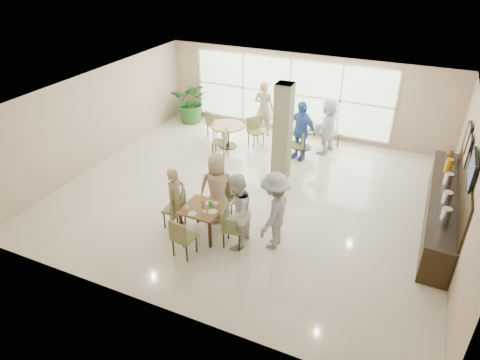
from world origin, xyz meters
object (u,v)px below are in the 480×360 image
at_px(main_table, 203,211).
at_px(teen_standing, 274,211).
at_px(buffet_counter, 442,206).
at_px(adult_standing, 264,108).
at_px(round_table_left, 228,130).
at_px(teen_right, 236,211).
at_px(teen_far, 217,188).
at_px(adult_a, 300,130).
at_px(potted_plant, 192,102).
at_px(round_table_right, 303,131).
at_px(teen_left, 176,199).
at_px(adult_b, 328,126).

relative_size(main_table, teen_standing, 0.48).
distance_m(buffet_counter, adult_standing, 6.80).
relative_size(round_table_left, teen_right, 0.62).
distance_m(teen_far, adult_a, 4.12).
relative_size(main_table, potted_plant, 0.56).
distance_m(round_table_right, buffet_counter, 5.20).
xyz_separation_m(round_table_left, teen_right, (2.46, -4.65, 0.32)).
bearing_deg(round_table_right, teen_far, -98.06).
bearing_deg(teen_left, buffet_counter, -57.03).
bearing_deg(teen_left, round_table_right, -5.91).
distance_m(teen_far, adult_standing, 5.36).
bearing_deg(main_table, adult_standing, 98.45).
xyz_separation_m(round_table_left, round_table_right, (2.29, 0.92, 0.01)).
relative_size(main_table, adult_b, 0.49).
height_order(potted_plant, adult_a, adult_a).
bearing_deg(potted_plant, teen_right, -52.71).
bearing_deg(adult_standing, teen_right, 105.41).
bearing_deg(teen_left, potted_plant, 35.27).
xyz_separation_m(round_table_left, buffet_counter, (6.61, -1.97, -0.02)).
distance_m(round_table_left, buffet_counter, 6.90).
bearing_deg(teen_standing, potted_plant, -135.40).
relative_size(round_table_right, adult_standing, 0.60).
bearing_deg(adult_standing, main_table, 97.72).
bearing_deg(adult_standing, teen_far, 98.92).
xyz_separation_m(teen_left, adult_a, (1.52, 4.74, 0.15)).
xyz_separation_m(main_table, round_table_left, (-1.61, 4.61, -0.07)).
bearing_deg(potted_plant, teen_far, -54.62).
distance_m(main_table, teen_right, 0.89).
height_order(potted_plant, adult_standing, adult_standing).
relative_size(round_table_right, adult_a, 0.62).
xyz_separation_m(teen_far, teen_right, (0.85, -0.76, 0.02)).
distance_m(adult_a, adult_standing, 2.10).
relative_size(round_table_right, teen_left, 0.73).
xyz_separation_m(teen_right, adult_b, (0.61, 5.59, 0.00)).
distance_m(teen_left, adult_a, 4.98).
relative_size(potted_plant, teen_right, 0.88).
height_order(round_table_left, round_table_right, same).
bearing_deg(teen_far, adult_standing, -105.35).
bearing_deg(buffet_counter, teen_far, -159.00).
bearing_deg(adult_standing, potted_plant, -0.77).
relative_size(round_table_left, adult_standing, 0.58).
relative_size(round_table_left, teen_left, 0.71).
xyz_separation_m(round_table_right, potted_plant, (-4.44, 0.48, 0.20)).
distance_m(teen_far, teen_standing, 1.67).
bearing_deg(teen_standing, adult_a, -168.29).
bearing_deg(round_table_right, adult_a, -81.30).
relative_size(round_table_right, adult_b, 0.64).
bearing_deg(adult_a, buffet_counter, -9.96).
relative_size(round_table_left, buffet_counter, 0.24).
height_order(teen_standing, adult_b, teen_standing).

